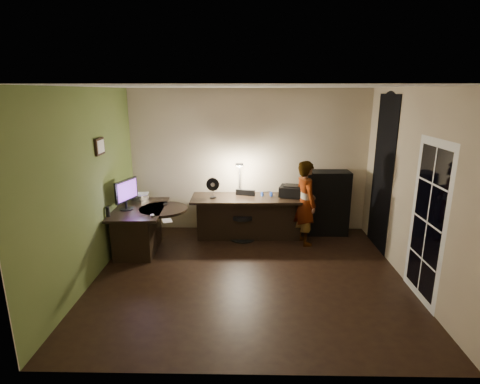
{
  "coord_description": "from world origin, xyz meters",
  "views": [
    {
      "loc": [
        -0.04,
        -5.02,
        2.65
      ],
      "look_at": [
        -0.15,
        1.05,
        1.0
      ],
      "focal_mm": 28.0,
      "sensor_mm": 36.0,
      "label": 1
    }
  ],
  "objects_px": {
    "cabinet": "(326,203)",
    "monitor": "(126,199)",
    "desk_left": "(141,229)",
    "office_chair": "(243,216)",
    "desk_right": "(248,217)",
    "person": "(306,203)"
  },
  "relations": [
    {
      "from": "monitor",
      "to": "person",
      "type": "xyz_separation_m",
      "value": [
        3.01,
        0.44,
        -0.19
      ]
    },
    {
      "from": "desk_left",
      "to": "cabinet",
      "type": "bearing_deg",
      "value": 12.09
    },
    {
      "from": "person",
      "to": "desk_left",
      "type": "bearing_deg",
      "value": 79.03
    },
    {
      "from": "desk_left",
      "to": "person",
      "type": "distance_m",
      "value": 2.87
    },
    {
      "from": "desk_left",
      "to": "office_chair",
      "type": "bearing_deg",
      "value": 14.78
    },
    {
      "from": "desk_left",
      "to": "cabinet",
      "type": "height_order",
      "value": "cabinet"
    },
    {
      "from": "desk_right",
      "to": "monitor",
      "type": "xyz_separation_m",
      "value": [
        -2.02,
        -0.69,
        0.55
      ]
    },
    {
      "from": "desk_left",
      "to": "monitor",
      "type": "xyz_separation_m",
      "value": [
        -0.19,
        -0.08,
        0.56
      ]
    },
    {
      "from": "monitor",
      "to": "person",
      "type": "height_order",
      "value": "person"
    },
    {
      "from": "cabinet",
      "to": "person",
      "type": "distance_m",
      "value": 0.7
    },
    {
      "from": "desk_left",
      "to": "office_chair",
      "type": "xyz_separation_m",
      "value": [
        1.72,
        0.53,
        0.07
      ]
    },
    {
      "from": "desk_left",
      "to": "office_chair",
      "type": "height_order",
      "value": "office_chair"
    },
    {
      "from": "desk_right",
      "to": "cabinet",
      "type": "xyz_separation_m",
      "value": [
        1.47,
        0.25,
        0.22
      ]
    },
    {
      "from": "cabinet",
      "to": "office_chair",
      "type": "xyz_separation_m",
      "value": [
        -1.58,
        -0.32,
        -0.16
      ]
    },
    {
      "from": "cabinet",
      "to": "monitor",
      "type": "bearing_deg",
      "value": -165.12
    },
    {
      "from": "office_chair",
      "to": "cabinet",
      "type": "bearing_deg",
      "value": 25.97
    },
    {
      "from": "desk_right",
      "to": "cabinet",
      "type": "height_order",
      "value": "cabinet"
    },
    {
      "from": "monitor",
      "to": "cabinet",
      "type": "bearing_deg",
      "value": 33.68
    },
    {
      "from": "desk_left",
      "to": "desk_right",
      "type": "height_order",
      "value": "desk_right"
    },
    {
      "from": "person",
      "to": "desk_right",
      "type": "bearing_deg",
      "value": 57.7
    },
    {
      "from": "desk_right",
      "to": "cabinet",
      "type": "relative_size",
      "value": 1.71
    },
    {
      "from": "cabinet",
      "to": "office_chair",
      "type": "height_order",
      "value": "cabinet"
    }
  ]
}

